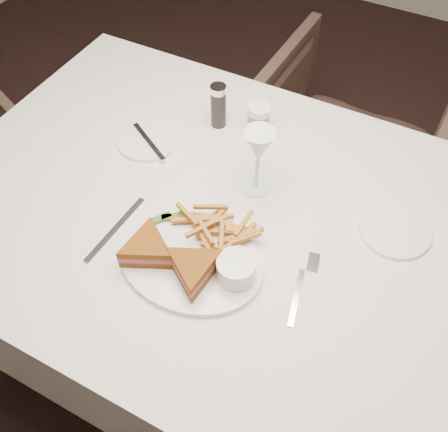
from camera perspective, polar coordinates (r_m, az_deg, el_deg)
ground at (r=1.78m, az=4.38°, el=-16.38°), size 5.00×5.00×0.00m
table at (r=1.45m, az=0.94°, el=-9.16°), size 1.44×0.97×0.75m
chair_far at (r=1.99m, az=14.17°, el=8.87°), size 0.68×0.64×0.69m
table_setting at (r=1.08m, az=-1.24°, el=-0.41°), size 0.81×0.61×0.18m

